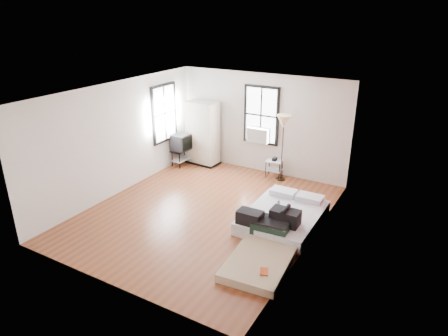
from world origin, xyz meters
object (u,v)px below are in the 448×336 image
Objects in this scene: mattress_main at (283,216)px; wardrobe at (203,133)px; side_table at (274,164)px; tv_stand at (182,143)px; mattress_bare at (266,248)px; floor_lamp at (284,125)px.

mattress_main is 4.20m from wardrobe.
wardrobe is at bearing -178.25° from side_table.
mattress_bare is at bearing -32.33° from tv_stand.
mattress_main is 2.79m from floor_lamp.
mattress_bare is 5.12m from wardrobe.
tv_stand reaches higher than mattress_bare.
tv_stand is (-0.48, -0.42, -0.26)m from wardrobe.
side_table is at bearing 116.79° from mattress_main.
tv_stand reaches higher than side_table.
mattress_bare is at bearing -39.89° from wardrobe.
wardrobe is 1.04× the size of floor_lamp.
tv_stand is at bearing -169.88° from side_table.
mattress_main is at bearing -66.80° from floor_lamp.
mattress_main is 3.54× the size of side_table.
floor_lamp reaches higher than side_table.
mattress_main is at bearing 92.56° from mattress_bare.
mattress_main reaches higher than mattress_bare.
side_table reaches higher than mattress_bare.
side_table is at bearing 5.63° from wardrobe.
side_table is at bearing 163.26° from floor_lamp.
side_table is at bearing 105.90° from mattress_bare.
wardrobe is 0.69m from tv_stand.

